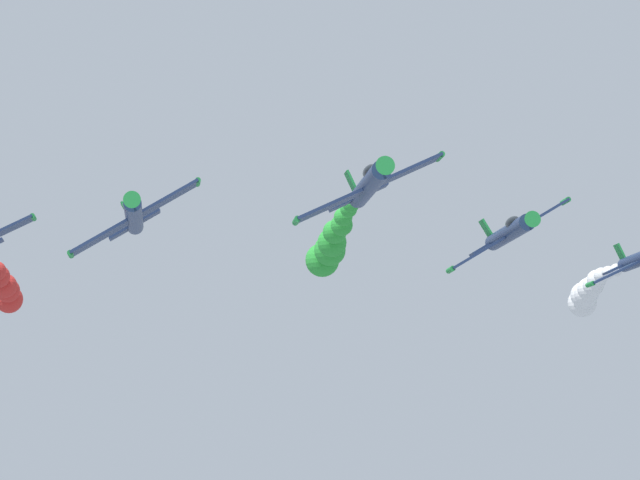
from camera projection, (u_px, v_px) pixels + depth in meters
The scene contains 6 objects.
airplane_lead at pixel (369, 184), 76.81m from camera, with size 8.80×10.35×4.40m.
smoke_trail_lead at pixel (331, 245), 92.45m from camera, with size 2.63×13.91×3.60m.
airplane_left_inner at pixel (510, 232), 88.96m from camera, with size 8.38×10.35×5.23m.
airplane_right_inner at pixel (134, 214), 84.76m from camera, with size 8.36×10.35×5.27m.
smoke_trail_left_outer at pixel (588, 293), 117.99m from camera, with size 3.49×15.18×3.22m.
smoke_trail_right_outer at pixel (3, 286), 110.00m from camera, with size 2.47×13.85×3.76m.
Camera 1 is at (10.89, 93.31, 110.50)m, focal length 75.91 mm.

